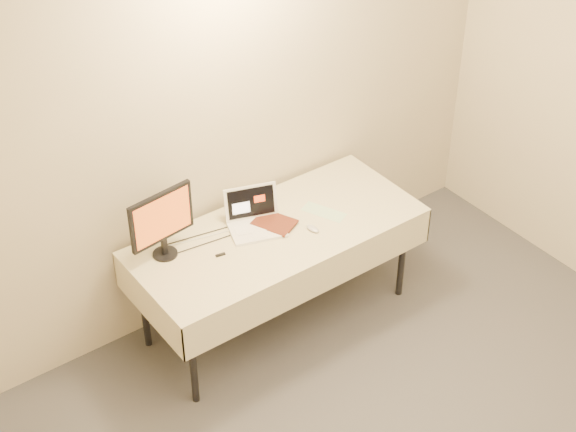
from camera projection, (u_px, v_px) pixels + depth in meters
back_wall at (233, 115)px, 5.40m from camera, size 4.00×0.10×2.70m
table at (277, 238)px, 5.51m from camera, size 1.86×0.81×0.74m
laptop at (255, 218)px, 5.48m from camera, size 0.41×0.38×0.23m
monitor at (162, 220)px, 5.13m from camera, size 0.43×0.17×0.44m
book at (266, 217)px, 5.38m from camera, size 0.18×0.10×0.25m
alarm_clock at (245, 211)px, 5.60m from camera, size 0.11×0.07×0.04m
clicker at (313, 228)px, 5.47m from camera, size 0.06×0.11×0.02m
paper_form at (324, 212)px, 5.63m from camera, size 0.22×0.30×0.00m
usb_dongle at (220, 255)px, 5.27m from camera, size 0.06×0.03×0.01m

